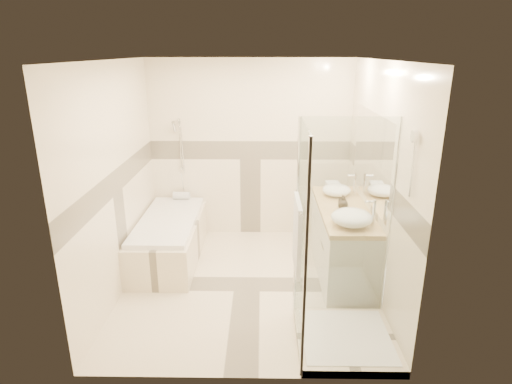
{
  "coord_description": "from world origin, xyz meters",
  "views": [
    {
      "loc": [
        0.17,
        -4.38,
        2.6
      ],
      "look_at": [
        0.1,
        0.25,
        1.05
      ],
      "focal_mm": 30.0,
      "sensor_mm": 36.0,
      "label": 1
    }
  ],
  "objects_px": {
    "vanity": "(342,240)",
    "vessel_sink_near": "(337,190)",
    "shower_enclosure": "(334,291)",
    "amenity_bottle_a": "(342,201)",
    "vessel_sink_far": "(352,218)",
    "bathtub": "(169,236)",
    "amenity_bottle_b": "(343,203)"
  },
  "relations": [
    {
      "from": "vanity",
      "to": "shower_enclosure",
      "type": "height_order",
      "value": "shower_enclosure"
    },
    {
      "from": "bathtub",
      "to": "vessel_sink_far",
      "type": "height_order",
      "value": "vessel_sink_far"
    },
    {
      "from": "amenity_bottle_b",
      "to": "vessel_sink_near",
      "type": "bearing_deg",
      "value": 90.0
    },
    {
      "from": "vessel_sink_far",
      "to": "amenity_bottle_b",
      "type": "xyz_separation_m",
      "value": [
        0.0,
        0.49,
        -0.01
      ]
    },
    {
      "from": "vanity",
      "to": "amenity_bottle_a",
      "type": "relative_size",
      "value": 11.1
    },
    {
      "from": "shower_enclosure",
      "to": "vanity",
      "type": "bearing_deg",
      "value": 77.03
    },
    {
      "from": "amenity_bottle_a",
      "to": "shower_enclosure",
      "type": "bearing_deg",
      "value": -101.95
    },
    {
      "from": "vessel_sink_far",
      "to": "amenity_bottle_b",
      "type": "distance_m",
      "value": 0.49
    },
    {
      "from": "vanity",
      "to": "bathtub",
      "type": "bearing_deg",
      "value": 170.75
    },
    {
      "from": "amenity_bottle_a",
      "to": "amenity_bottle_b",
      "type": "relative_size",
      "value": 0.98
    },
    {
      "from": "vanity",
      "to": "vessel_sink_near",
      "type": "bearing_deg",
      "value": 92.67
    },
    {
      "from": "bathtub",
      "to": "vessel_sink_near",
      "type": "distance_m",
      "value": 2.22
    },
    {
      "from": "vanity",
      "to": "vessel_sink_far",
      "type": "relative_size",
      "value": 3.77
    },
    {
      "from": "vessel_sink_far",
      "to": "amenity_bottle_a",
      "type": "bearing_deg",
      "value": 90.0
    },
    {
      "from": "vanity",
      "to": "amenity_bottle_b",
      "type": "relative_size",
      "value": 10.85
    },
    {
      "from": "shower_enclosure",
      "to": "vessel_sink_near",
      "type": "distance_m",
      "value": 1.77
    },
    {
      "from": "vessel_sink_near",
      "to": "amenity_bottle_b",
      "type": "bearing_deg",
      "value": -90.0
    },
    {
      "from": "amenity_bottle_a",
      "to": "vanity",
      "type": "bearing_deg",
      "value": -41.65
    },
    {
      "from": "vanity",
      "to": "vessel_sink_far",
      "type": "bearing_deg",
      "value": -92.14
    },
    {
      "from": "bathtub",
      "to": "amenity_bottle_a",
      "type": "distance_m",
      "value": 2.24
    },
    {
      "from": "vessel_sink_far",
      "to": "vessel_sink_near",
      "type": "bearing_deg",
      "value": 90.0
    },
    {
      "from": "vanity",
      "to": "shower_enclosure",
      "type": "xyz_separation_m",
      "value": [
        -0.29,
        -1.27,
        0.08
      ]
    },
    {
      "from": "shower_enclosure",
      "to": "amenity_bottle_a",
      "type": "relative_size",
      "value": 13.98
    },
    {
      "from": "shower_enclosure",
      "to": "vessel_sink_far",
      "type": "height_order",
      "value": "shower_enclosure"
    },
    {
      "from": "bathtub",
      "to": "vessel_sink_far",
      "type": "bearing_deg",
      "value": -22.57
    },
    {
      "from": "vessel_sink_far",
      "to": "vanity",
      "type": "bearing_deg",
      "value": 87.86
    },
    {
      "from": "bathtub",
      "to": "vessel_sink_near",
      "type": "relative_size",
      "value": 4.78
    },
    {
      "from": "vanity",
      "to": "vessel_sink_near",
      "type": "xyz_separation_m",
      "value": [
        -0.02,
        0.43,
        0.49
      ]
    },
    {
      "from": "vessel_sink_near",
      "to": "amenity_bottle_a",
      "type": "xyz_separation_m",
      "value": [
        0.0,
        -0.41,
        0.0
      ]
    },
    {
      "from": "bathtub",
      "to": "vessel_sink_near",
      "type": "bearing_deg",
      "value": 2.11
    },
    {
      "from": "vanity",
      "to": "vessel_sink_far",
      "type": "height_order",
      "value": "vessel_sink_far"
    },
    {
      "from": "vessel_sink_far",
      "to": "shower_enclosure",
      "type": "bearing_deg",
      "value": -110.35
    }
  ]
}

